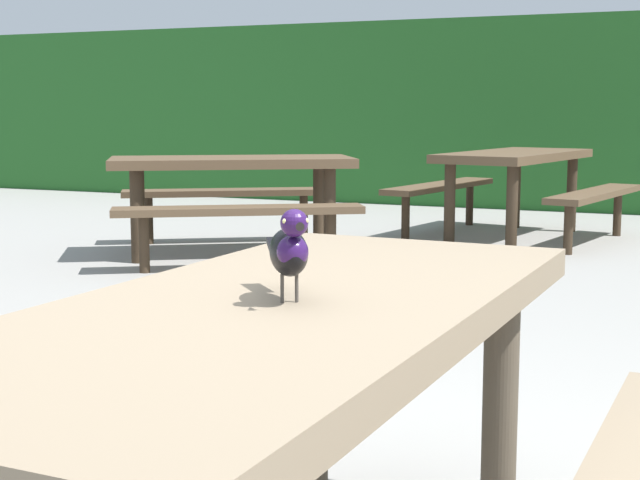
{
  "coord_description": "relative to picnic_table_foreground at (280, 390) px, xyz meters",
  "views": [
    {
      "loc": [
        0.82,
        -1.71,
        1.11
      ],
      "look_at": [
        0.06,
        0.05,
        0.84
      ],
      "focal_mm": 53.39,
      "sensor_mm": 36.0,
      "label": 1
    }
  ],
  "objects": [
    {
      "name": "picnic_table_foreground",
      "position": [
        0.0,
        0.0,
        0.0
      ],
      "size": [
        1.73,
        1.82,
        0.74
      ],
      "color": "#84725B",
      "rests_on": "ground"
    },
    {
      "name": "bird_grackle",
      "position": [
        0.04,
        -0.03,
        0.29
      ],
      "size": [
        0.19,
        0.25,
        0.18
      ],
      "color": "black",
      "rests_on": "picnic_table_foreground"
    },
    {
      "name": "picnic_table_mid_left",
      "position": [
        -0.9,
        6.43,
        0.0
      ],
      "size": [
        1.95,
        1.97,
        0.74
      ],
      "color": "brown",
      "rests_on": "ground"
    },
    {
      "name": "picnic_table_mid_right",
      "position": [
        -2.66,
        4.65,
        0.0
      ],
      "size": [
        2.34,
        2.33,
        0.74
      ],
      "color": "brown",
      "rests_on": "ground"
    }
  ]
}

